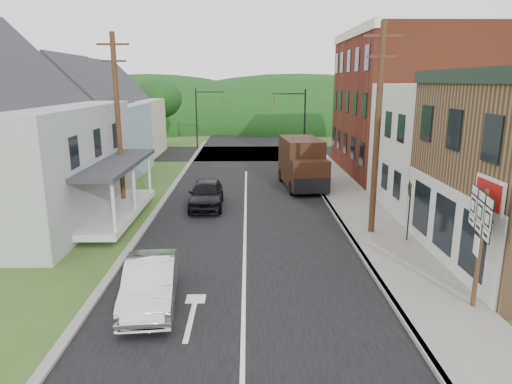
{
  "coord_description": "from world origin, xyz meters",
  "views": [
    {
      "loc": [
        0.15,
        -15.65,
        6.63
      ],
      "look_at": [
        0.47,
        2.53,
        2.2
      ],
      "focal_mm": 32.0,
      "sensor_mm": 36.0,
      "label": 1
    }
  ],
  "objects_px": {
    "dark_sedan": "(206,194)",
    "route_sign_cluster": "(480,232)",
    "silver_sedan": "(151,283)",
    "warning_sign": "(409,202)",
    "delivery_van": "(302,163)"
  },
  "relations": [
    {
      "from": "dark_sedan",
      "to": "route_sign_cluster",
      "type": "relative_size",
      "value": 1.22
    },
    {
      "from": "silver_sedan",
      "to": "route_sign_cluster",
      "type": "bearing_deg",
      "value": -8.89
    },
    {
      "from": "silver_sedan",
      "to": "dark_sedan",
      "type": "bearing_deg",
      "value": 80.61
    },
    {
      "from": "dark_sedan",
      "to": "warning_sign",
      "type": "height_order",
      "value": "warning_sign"
    },
    {
      "from": "route_sign_cluster",
      "to": "dark_sedan",
      "type": "bearing_deg",
      "value": 139.22
    },
    {
      "from": "silver_sedan",
      "to": "warning_sign",
      "type": "distance_m",
      "value": 10.97
    },
    {
      "from": "dark_sedan",
      "to": "route_sign_cluster",
      "type": "xyz_separation_m",
      "value": [
        8.85,
        -11.52,
        1.71
      ]
    },
    {
      "from": "delivery_van",
      "to": "warning_sign",
      "type": "height_order",
      "value": "delivery_van"
    },
    {
      "from": "warning_sign",
      "to": "silver_sedan",
      "type": "bearing_deg",
      "value": -141.66
    },
    {
      "from": "dark_sedan",
      "to": "route_sign_cluster",
      "type": "distance_m",
      "value": 14.63
    },
    {
      "from": "silver_sedan",
      "to": "delivery_van",
      "type": "distance_m",
      "value": 16.9
    },
    {
      "from": "delivery_van",
      "to": "warning_sign",
      "type": "xyz_separation_m",
      "value": [
        3.19,
        -10.39,
        0.24
      ]
    },
    {
      "from": "silver_sedan",
      "to": "route_sign_cluster",
      "type": "height_order",
      "value": "route_sign_cluster"
    },
    {
      "from": "dark_sedan",
      "to": "warning_sign",
      "type": "distance_m",
      "value": 10.63
    },
    {
      "from": "dark_sedan",
      "to": "delivery_van",
      "type": "distance_m",
      "value": 7.37
    }
  ]
}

